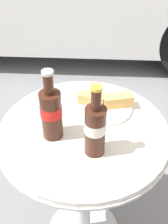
{
  "coord_description": "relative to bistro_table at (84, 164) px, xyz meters",
  "views": [
    {
      "loc": [
        0.04,
        -0.74,
        1.44
      ],
      "look_at": [
        0.0,
        0.03,
        0.81
      ],
      "focal_mm": 45.0,
      "sensor_mm": 36.0,
      "label": 1
    }
  ],
  "objects": [
    {
      "name": "bistro_table",
      "position": [
        0.0,
        0.0,
        0.0
      ],
      "size": [
        0.63,
        0.63,
        0.76
      ],
      "color": "#B7B7BC",
      "rests_on": "ground_plane"
    },
    {
      "name": "cola_bottle_left",
      "position": [
        -0.1,
        -0.04,
        0.3
      ],
      "size": [
        0.07,
        0.07,
        0.26
      ],
      "color": "#3D1E14",
      "rests_on": "bistro_table"
    },
    {
      "name": "cola_bottle_right",
      "position": [
        0.04,
        -0.11,
        0.3
      ],
      "size": [
        0.07,
        0.07,
        0.26
      ],
      "color": "#3D1E14",
      "rests_on": "bistro_table"
    },
    {
      "name": "lunch_plate_near",
      "position": [
        0.08,
        0.12,
        0.21
      ],
      "size": [
        0.22,
        0.22,
        0.06
      ],
      "color": "white",
      "rests_on": "bistro_table"
    }
  ]
}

